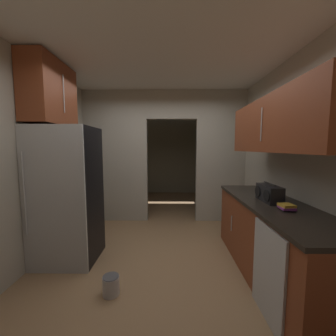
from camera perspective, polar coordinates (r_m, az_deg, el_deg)
name	(u,v)px	position (r m, az deg, el deg)	size (l,w,h in m)	color
ground	(161,263)	(3.05, -1.91, -24.67)	(20.00, 20.00, 0.00)	#93704C
kitchen_overhead_slab	(162,66)	(3.35, -1.66, 26.37)	(3.73, 7.33, 0.06)	silver
kitchen_partition	(162,153)	(4.31, -1.63, 4.30)	(3.33, 0.12, 2.70)	#ADA899
adjoining_room_shell	(166,154)	(6.20, -0.50, 3.86)	(3.33, 2.81, 2.70)	gray
kitchen_flank_left	(2,165)	(2.88, -38.89, 0.58)	(0.10, 4.17, 2.70)	#ADA899
kitchen_flank_right	(319,166)	(2.74, 36.22, 0.54)	(0.10, 4.17, 2.70)	#ADA899
refrigerator	(67,195)	(3.12, -26.12, -6.68)	(0.77, 0.71, 1.81)	black
lower_cabinet_run	(272,240)	(2.86, 26.73, -17.34)	(0.68, 2.18, 0.91)	brown
dishwasher	(268,274)	(2.25, 25.82, -24.80)	(0.02, 0.56, 0.85)	#B7BABC
upper_cabinet_counterside	(278,124)	(2.65, 28.03, 10.57)	(0.36, 1.96, 0.62)	brown
upper_cabinet_fridgeside	(50,94)	(3.32, -29.76, 17.41)	(0.36, 0.85, 0.84)	brown
boombox	(269,193)	(2.73, 26.12, -6.30)	(0.17, 0.39, 0.22)	black
book_stack	(287,207)	(2.44, 29.98, -9.36)	(0.15, 0.15, 0.07)	black
paint_can	(111,285)	(2.56, -15.47, -28.75)	(0.17, 0.17, 0.20)	silver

